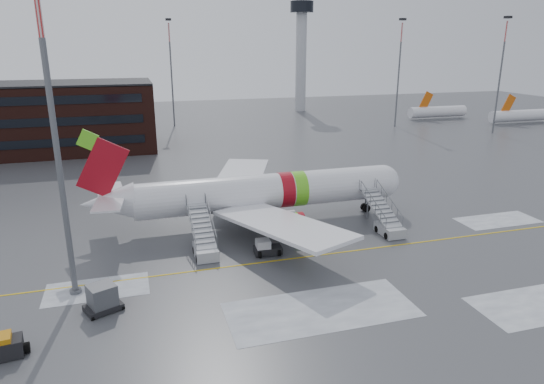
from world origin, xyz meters
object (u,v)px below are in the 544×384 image
object	(u,v)px
airstair_fwd	(386,222)
pushback_tug	(266,248)
airliner	(258,193)
uld_container	(103,299)
light_mast_near	(55,135)
baggage_tractor	(3,348)
airstair_aft	(204,243)

from	to	relation	value
airstair_fwd	pushback_tug	size ratio (longest dim) A/B	2.91
airliner	pushback_tug	bearing A→B (deg)	-100.20
airliner	uld_container	distance (m)	21.51
airstair_fwd	light_mast_near	world-z (taller)	light_mast_near
airliner	baggage_tractor	size ratio (longest dim) A/B	11.41
airstair_fwd	baggage_tractor	bearing A→B (deg)	-160.18
baggage_tractor	light_mast_near	xyz separation A→B (m)	(3.59, 7.50, 11.93)
baggage_tractor	light_mast_near	size ratio (longest dim) A/B	0.13
airstair_aft	light_mast_near	bearing A→B (deg)	-157.30
pushback_tug	light_mast_near	distance (m)	20.48
uld_container	light_mast_near	xyz separation A→B (m)	(-2.21, 3.40, 11.63)
airstair_fwd	airliner	bearing A→B (deg)	151.40
airstair_aft	pushback_tug	distance (m)	5.80
airliner	uld_container	bearing A→B (deg)	-137.29
pushback_tug	baggage_tractor	xyz separation A→B (m)	(-20.00, -10.26, 0.01)
baggage_tractor	pushback_tug	bearing A→B (deg)	27.16
pushback_tug	uld_container	world-z (taller)	uld_container
light_mast_near	airstair_aft	bearing A→B (deg)	22.70
airliner	light_mast_near	size ratio (longest dim) A/B	1.44
airstair_aft	light_mast_near	world-z (taller)	light_mast_near
airstair_fwd	baggage_tractor	xyz separation A→B (m)	(-33.49, -12.07, -0.41)
airstair_aft	baggage_tractor	xyz separation A→B (m)	(-14.50, -12.07, -0.41)
uld_container	baggage_tractor	distance (m)	7.11
airliner	airstair_aft	distance (m)	9.86
airliner	airstair_aft	world-z (taller)	airliner
airstair_aft	pushback_tug	bearing A→B (deg)	-18.24
airliner	pushback_tug	xyz separation A→B (m)	(-1.50, -8.35, -2.77)
airstair_fwd	baggage_tractor	size ratio (longest dim) A/B	2.51
airstair_fwd	uld_container	world-z (taller)	airstair_fwd
airstair_aft	airliner	bearing A→B (deg)	43.05
airstair_aft	uld_container	distance (m)	11.80
airliner	light_mast_near	distance (m)	22.98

